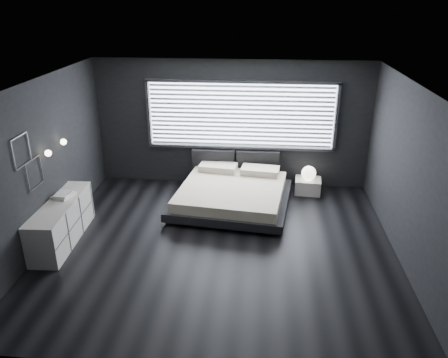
{
  "coord_description": "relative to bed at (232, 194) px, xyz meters",
  "views": [
    {
      "loc": [
        0.67,
        -6.52,
        4.08
      ],
      "look_at": [
        0.0,
        0.85,
        0.9
      ],
      "focal_mm": 35.0,
      "sensor_mm": 36.0,
      "label": 1
    }
  ],
  "objects": [
    {
      "name": "window",
      "position": [
        0.1,
        1.14,
        1.34
      ],
      "size": [
        4.14,
        0.09,
        1.52
      ],
      "color": "white",
      "rests_on": "ground"
    },
    {
      "name": "book_stack",
      "position": [
        -2.89,
        -1.38,
        0.5
      ],
      "size": [
        0.35,
        0.42,
        0.08
      ],
      "color": "silver",
      "rests_on": "dresser"
    },
    {
      "name": "sconce_far",
      "position": [
        -2.99,
        -0.91,
        1.33
      ],
      "size": [
        0.18,
        0.11,
        0.11
      ],
      "color": "silver",
      "rests_on": "ground"
    },
    {
      "name": "wall_art_lower",
      "position": [
        -3.08,
        -1.86,
        1.11
      ],
      "size": [
        0.01,
        0.48,
        0.48
      ],
      "color": "#47474C",
      "rests_on": "ground"
    },
    {
      "name": "bed",
      "position": [
        0.0,
        0.0,
        0.0
      ],
      "size": [
        2.52,
        2.43,
        0.59
      ],
      "color": "black",
      "rests_on": "ground"
    },
    {
      "name": "dresser",
      "position": [
        -2.88,
        -1.63,
        0.1
      ],
      "size": [
        0.61,
        1.87,
        0.74
      ],
      "color": "silver",
      "rests_on": "ground"
    },
    {
      "name": "orb_lamp",
      "position": [
        1.6,
        0.76,
        0.2
      ],
      "size": [
        0.31,
        0.31,
        0.31
      ],
      "primitive_type": "sphere",
      "color": "white",
      "rests_on": "nightstand"
    },
    {
      "name": "headboard",
      "position": [
        -0.01,
        1.08,
        0.3
      ],
      "size": [
        1.96,
        0.16,
        0.52
      ],
      "color": "black",
      "rests_on": "ground"
    },
    {
      "name": "room",
      "position": [
        -0.1,
        -1.56,
        1.13
      ],
      "size": [
        6.04,
        6.0,
        2.8
      ],
      "color": "black",
      "rests_on": "ground"
    },
    {
      "name": "sconce_near",
      "position": [
        -2.99,
        -1.51,
        1.33
      ],
      "size": [
        0.18,
        0.11,
        0.11
      ],
      "color": "silver",
      "rests_on": "ground"
    },
    {
      "name": "nightstand",
      "position": [
        1.61,
        0.79,
        -0.11
      ],
      "size": [
        0.59,
        0.5,
        0.32
      ],
      "primitive_type": "cube",
      "rotation": [
        0.0,
        0.0,
        -0.09
      ],
      "color": "silver",
      "rests_on": "ground"
    },
    {
      "name": "wall_art_upper",
      "position": [
        -3.08,
        -2.11,
        1.58
      ],
      "size": [
        0.01,
        0.48,
        0.48
      ],
      "color": "#47474C",
      "rests_on": "ground"
    }
  ]
}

